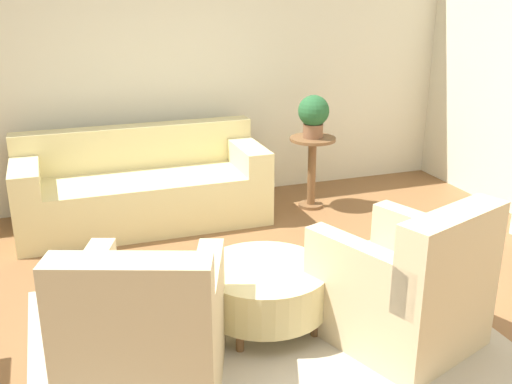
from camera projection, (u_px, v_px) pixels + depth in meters
The scene contains 9 objects.
ground_plane at pixel (262, 332), 3.81m from camera, with size 16.00×16.00×0.00m, color brown.
wall_back at pixel (167, 60), 5.78m from camera, with size 9.33×0.12×2.80m.
rug at pixel (262, 332), 3.81m from camera, with size 2.82×2.06×0.01m.
couch at pixel (143, 189), 5.47m from camera, with size 2.21×0.85×0.85m.
armchair_left at pixel (146, 338), 3.12m from camera, with size 1.02×1.08×0.93m.
armchair_right at pixel (406, 289), 3.61m from camera, with size 1.02×1.08×0.93m.
ottoman_table at pixel (264, 287), 3.82m from camera, with size 0.82×0.82×0.40m.
side_table at pixel (312, 162), 5.81m from camera, with size 0.44×0.44×0.71m.
potted_plant_on_side_table at pixel (314, 114), 5.65m from camera, with size 0.30×0.30×0.41m.
Camera 1 is at (-1.13, -3.10, 2.11)m, focal length 42.00 mm.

